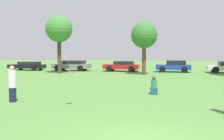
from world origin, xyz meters
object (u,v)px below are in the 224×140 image
(tree_0, at_px, (59,30))
(parked_car_grey, at_px, (72,65))
(parked_car_red, at_px, (122,66))
(frisbee, at_px, (71,72))
(bystander_sitting, at_px, (154,87))
(parked_car_black, at_px, (28,66))
(person_thrower, at_px, (12,84))
(parked_car_blue, at_px, (174,66))
(tree_1, at_px, (144,36))

(tree_0, xyz_separation_m, parked_car_grey, (0.18, 3.82, -3.97))
(parked_car_grey, height_order, parked_car_red, parked_car_grey)
(frisbee, xyz_separation_m, bystander_sitting, (3.47, 3.69, -1.07))
(frisbee, relative_size, parked_car_black, 0.06)
(person_thrower, distance_m, parked_car_red, 19.17)
(parked_car_black, bearing_deg, parked_car_blue, -177.38)
(parked_car_red, bearing_deg, tree_0, 34.03)
(tree_1, xyz_separation_m, parked_car_red, (-2.66, 4.05, -3.23))
(parked_car_black, bearing_deg, parked_car_grey, -176.06)
(tree_0, distance_m, parked_car_blue, 13.34)
(tree_1, bearing_deg, tree_0, 178.10)
(frisbee, bearing_deg, person_thrower, 168.54)
(tree_1, relative_size, parked_car_red, 1.24)
(frisbee, xyz_separation_m, parked_car_grey, (-6.22, 19.62, -0.82))
(parked_car_black, height_order, parked_car_red, parked_car_red)
(parked_car_red, bearing_deg, parked_car_black, 3.31)
(parked_car_red, height_order, parked_car_blue, parked_car_blue)
(person_thrower, distance_m, bystander_sitting, 7.18)
(bystander_sitting, xyz_separation_m, tree_0, (-9.86, 12.11, 4.22))
(frisbee, height_order, tree_0, tree_0)
(tree_1, height_order, parked_car_red, tree_1)
(tree_1, bearing_deg, bystander_sitting, -85.67)
(parked_car_red, relative_size, parked_car_blue, 1.08)
(tree_1, height_order, parked_car_blue, tree_1)
(person_thrower, xyz_separation_m, parked_car_red, (2.92, 18.95, -0.18))
(frisbee, bearing_deg, tree_0, 112.03)
(frisbee, height_order, bystander_sitting, frisbee)
(person_thrower, height_order, tree_1, tree_1)
(tree_1, relative_size, parked_car_blue, 1.35)
(parked_car_black, height_order, parked_car_grey, parked_car_grey)
(parked_car_grey, bearing_deg, parked_car_black, 3.94)
(parked_car_black, xyz_separation_m, parked_car_blue, (17.82, -0.21, 0.11))
(frisbee, relative_size, tree_0, 0.05)
(tree_0, bearing_deg, bystander_sitting, -50.83)
(bystander_sitting, relative_size, parked_car_red, 0.24)
(frisbee, bearing_deg, parked_car_grey, 107.59)
(tree_1, bearing_deg, parked_car_blue, 49.57)
(parked_car_grey, bearing_deg, tree_0, 90.64)
(parked_car_black, xyz_separation_m, parked_car_red, (11.89, 0.00, 0.08))
(frisbee, height_order, parked_car_blue, frisbee)
(tree_1, bearing_deg, parked_car_grey, 154.92)
(person_thrower, height_order, parked_car_blue, person_thrower)
(frisbee, xyz_separation_m, parked_car_black, (-11.97, 19.55, -0.91))
(parked_car_grey, xyz_separation_m, parked_car_blue, (12.06, -0.27, 0.02))
(bystander_sitting, bearing_deg, tree_0, 129.17)
(bystander_sitting, height_order, tree_0, tree_0)
(person_thrower, bearing_deg, parked_car_grey, 105.59)
(tree_0, xyz_separation_m, tree_1, (8.97, -0.30, -0.75))
(bystander_sitting, relative_size, parked_car_blue, 0.26)
(frisbee, distance_m, parked_car_blue, 20.22)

